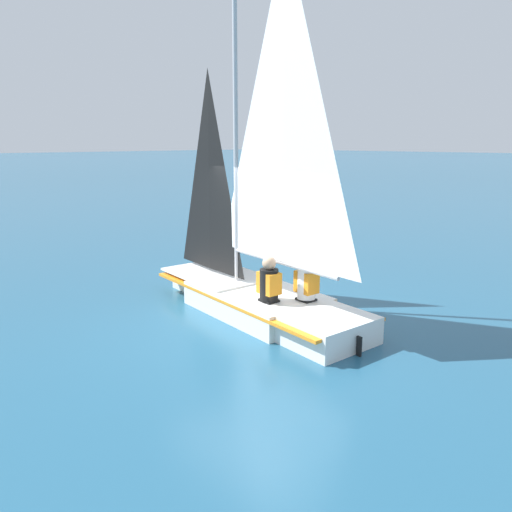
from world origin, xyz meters
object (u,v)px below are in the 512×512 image
at_px(sailboat_main, 258,262).
at_px(sailor_crew, 306,288).
at_px(sailor_helm, 269,289).
at_px(buoy_marker, 211,218).

height_order(sailboat_main, sailor_crew, sailboat_main).
bearing_deg(sailor_helm, buoy_marker, -28.05).
bearing_deg(buoy_marker, sailor_helm, -124.37).
relative_size(sailor_crew, buoy_marker, 1.12).
height_order(sailor_crew, buoy_marker, sailor_crew).
height_order(sailor_helm, sailor_crew, sailor_crew).
xyz_separation_m(sailor_crew, buoy_marker, (5.42, 9.00, -0.43)).
xyz_separation_m(sailboat_main, buoy_marker, (5.58, 8.04, -0.72)).
height_order(sailboat_main, sailor_helm, sailboat_main).
distance_m(sailor_crew, buoy_marker, 10.51).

